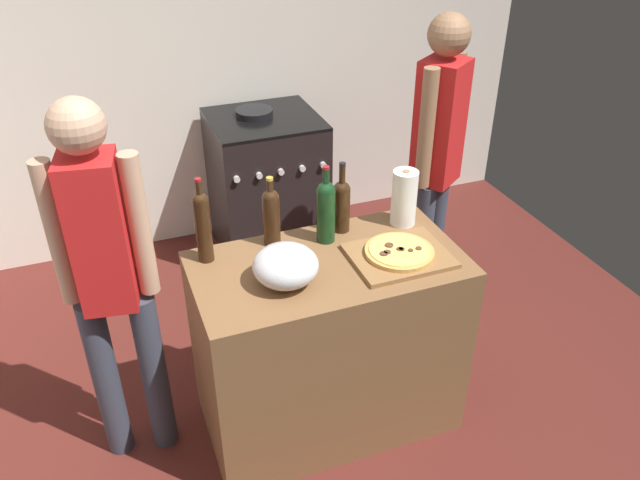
# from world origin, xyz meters

# --- Properties ---
(ground_plane) EXTENTS (4.40, 3.07, 0.02)m
(ground_plane) POSITION_xyz_m (0.00, 1.24, -0.01)
(ground_plane) COLOR #511E19
(kitchen_wall_rear) EXTENTS (4.40, 0.10, 2.60)m
(kitchen_wall_rear) POSITION_xyz_m (0.00, 2.52, 1.30)
(kitchen_wall_rear) COLOR silver
(kitchen_wall_rear) RESTS_ON ground_plane
(counter) EXTENTS (1.12, 0.60, 0.88)m
(counter) POSITION_xyz_m (0.09, 0.59, 0.44)
(counter) COLOR brown
(counter) RESTS_ON ground_plane
(cutting_board) EXTENTS (0.40, 0.32, 0.02)m
(cutting_board) POSITION_xyz_m (0.37, 0.52, 0.89)
(cutting_board) COLOR olive
(cutting_board) RESTS_ON counter
(pizza) EXTENTS (0.29, 0.29, 0.03)m
(pizza) POSITION_xyz_m (0.37, 0.52, 0.91)
(pizza) COLOR tan
(pizza) RESTS_ON cutting_board
(mixing_bowl) EXTENTS (0.26, 0.26, 0.16)m
(mixing_bowl) POSITION_xyz_m (-0.12, 0.52, 0.96)
(mixing_bowl) COLOR #B2B2B7
(mixing_bowl) RESTS_ON counter
(paper_towel_roll) EXTENTS (0.11, 0.11, 0.26)m
(paper_towel_roll) POSITION_xyz_m (0.51, 0.77, 1.01)
(paper_towel_roll) COLOR white
(paper_towel_roll) RESTS_ON counter
(wine_bottle_clear) EXTENTS (0.06, 0.06, 0.37)m
(wine_bottle_clear) POSITION_xyz_m (-0.38, 0.79, 1.05)
(wine_bottle_clear) COLOR #331E0F
(wine_bottle_clear) RESTS_ON counter
(wine_bottle_amber) EXTENTS (0.08, 0.08, 0.35)m
(wine_bottle_amber) POSITION_xyz_m (0.14, 0.76, 1.03)
(wine_bottle_amber) COLOR #143819
(wine_bottle_amber) RESTS_ON counter
(wine_bottle_dark) EXTENTS (0.07, 0.07, 0.31)m
(wine_bottle_dark) POSITION_xyz_m (-0.09, 0.82, 1.02)
(wine_bottle_dark) COLOR #331E0F
(wine_bottle_dark) RESTS_ON counter
(wine_bottle_green) EXTENTS (0.07, 0.07, 0.33)m
(wine_bottle_green) POSITION_xyz_m (0.23, 0.81, 1.01)
(wine_bottle_green) COLOR #331E0F
(wine_bottle_green) RESTS_ON counter
(stove) EXTENTS (0.66, 0.64, 0.97)m
(stove) POSITION_xyz_m (0.26, 2.12, 0.47)
(stove) COLOR black
(stove) RESTS_ON ground_plane
(person_in_stripes) EXTENTS (0.36, 0.23, 1.64)m
(person_in_stripes) POSITION_xyz_m (-0.76, 0.73, 0.94)
(person_in_stripes) COLOR #383D4C
(person_in_stripes) RESTS_ON ground_plane
(person_in_red) EXTENTS (0.33, 0.29, 1.69)m
(person_in_red) POSITION_xyz_m (0.91, 1.17, 0.98)
(person_in_red) COLOR #383D4C
(person_in_red) RESTS_ON ground_plane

